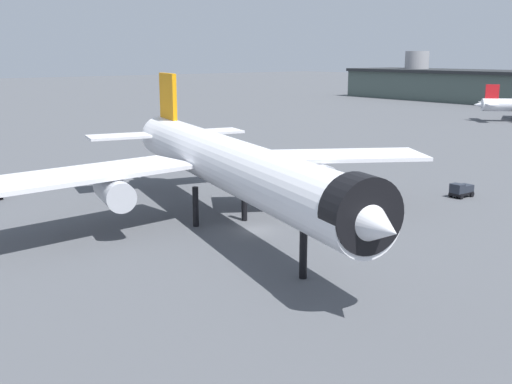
{
  "coord_description": "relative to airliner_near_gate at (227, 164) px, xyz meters",
  "views": [
    {
      "loc": [
        48.27,
        -40.52,
        18.1
      ],
      "look_at": [
        4.42,
        -3.58,
        5.41
      ],
      "focal_mm": 43.75,
      "sensor_mm": 36.0,
      "label": 1
    }
  ],
  "objects": [
    {
      "name": "ground",
      "position": [
        2.56,
        1.62,
        -6.91
      ],
      "size": [
        900.0,
        900.0,
        0.0
      ],
      "primitive_type": "plane",
      "color": "#4C4F54"
    },
    {
      "name": "airliner_near_gate",
      "position": [
        0.0,
        0.0,
        0.0
      ],
      "size": [
        56.57,
        50.57,
        15.69
      ],
      "rotation": [
        0.0,
        0.0,
        -0.27
      ],
      "color": "white",
      "rests_on": "ground"
    },
    {
      "name": "baggage_tug_wing",
      "position": [
        7.72,
        32.15,
        -5.94
      ],
      "size": [
        2.05,
        3.29,
        1.85
      ],
      "rotation": [
        0.0,
        0.0,
        4.65
      ],
      "color": "black",
      "rests_on": "ground"
    }
  ]
}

